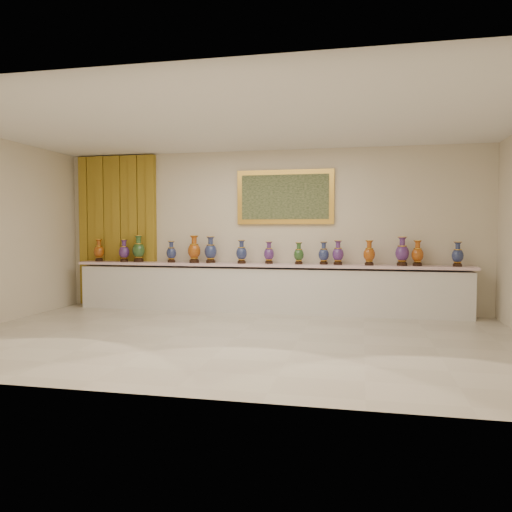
{
  "coord_description": "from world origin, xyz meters",
  "views": [
    {
      "loc": [
        1.73,
        -6.71,
        1.52
      ],
      "look_at": [
        -0.05,
        1.7,
        1.07
      ],
      "focal_mm": 35.0,
      "sensor_mm": 36.0,
      "label": 1
    }
  ],
  "objects_px": {
    "vase_0": "(99,251)",
    "vase_1": "(124,252)",
    "vase_2": "(139,250)",
    "counter": "(265,289)"
  },
  "relations": [
    {
      "from": "vase_0",
      "to": "vase_2",
      "type": "xyz_separation_m",
      "value": [
        0.85,
        -0.02,
        0.04
      ]
    },
    {
      "from": "counter",
      "to": "vase_0",
      "type": "xyz_separation_m",
      "value": [
        -3.36,
        0.02,
        0.66
      ]
    },
    {
      "from": "counter",
      "to": "vase_2",
      "type": "xyz_separation_m",
      "value": [
        -2.5,
        -0.0,
        0.7
      ]
    },
    {
      "from": "counter",
      "to": "vase_2",
      "type": "bearing_deg",
      "value": -179.89
    },
    {
      "from": "counter",
      "to": "vase_0",
      "type": "bearing_deg",
      "value": 179.71
    },
    {
      "from": "vase_1",
      "to": "vase_2",
      "type": "height_order",
      "value": "vase_2"
    },
    {
      "from": "vase_0",
      "to": "vase_2",
      "type": "height_order",
      "value": "vase_2"
    },
    {
      "from": "vase_0",
      "to": "vase_1",
      "type": "bearing_deg",
      "value": -6.29
    },
    {
      "from": "vase_0",
      "to": "vase_2",
      "type": "distance_m",
      "value": 0.86
    },
    {
      "from": "vase_0",
      "to": "vase_2",
      "type": "bearing_deg",
      "value": -1.45
    }
  ]
}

